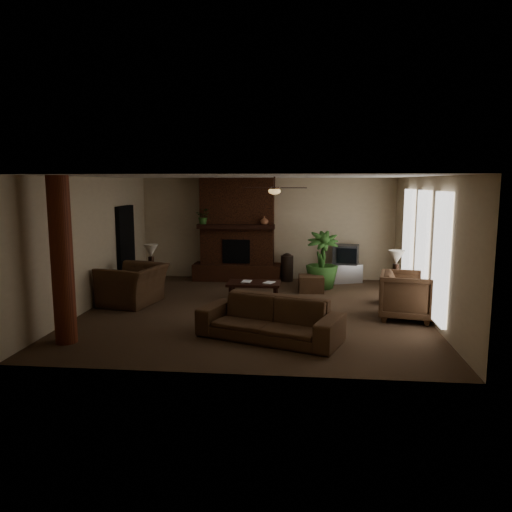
# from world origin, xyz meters

# --- Properties ---
(room_shell) EXTENTS (7.00, 7.00, 7.00)m
(room_shell) POSITION_xyz_m (0.00, 0.00, 1.40)
(room_shell) COLOR #4D3826
(room_shell) RESTS_ON ground
(fireplace) EXTENTS (2.40, 0.70, 2.80)m
(fireplace) POSITION_xyz_m (-0.80, 3.22, 1.16)
(fireplace) COLOR #4D2514
(fireplace) RESTS_ON ground
(windows) EXTENTS (0.08, 3.65, 2.35)m
(windows) POSITION_xyz_m (3.45, 0.20, 1.35)
(windows) COLOR white
(windows) RESTS_ON ground
(log_column) EXTENTS (0.36, 0.36, 2.80)m
(log_column) POSITION_xyz_m (-2.95, -2.40, 1.40)
(log_column) COLOR maroon
(log_column) RESTS_ON ground
(doorway) EXTENTS (0.10, 1.00, 2.10)m
(doorway) POSITION_xyz_m (-3.44, 1.80, 1.05)
(doorway) COLOR black
(doorway) RESTS_ON ground
(ceiling_fan) EXTENTS (1.35, 1.35, 0.37)m
(ceiling_fan) POSITION_xyz_m (0.40, 0.30, 2.53)
(ceiling_fan) COLOR #301E15
(ceiling_fan) RESTS_ON ceiling
(sofa) EXTENTS (2.55, 1.52, 0.96)m
(sofa) POSITION_xyz_m (0.46, -1.88, 0.48)
(sofa) COLOR #4D3421
(sofa) RESTS_ON ground
(armchair_left) EXTENTS (1.12, 1.48, 1.17)m
(armchair_left) POSITION_xyz_m (-2.73, 0.26, 0.58)
(armchair_left) COLOR #4D3421
(armchair_left) RESTS_ON ground
(armchair_right) EXTENTS (1.12, 1.17, 1.03)m
(armchair_right) POSITION_xyz_m (3.08, -0.37, 0.52)
(armchair_right) COLOR #4D3421
(armchair_right) RESTS_ON ground
(coffee_table) EXTENTS (1.20, 0.70, 0.43)m
(coffee_table) POSITION_xyz_m (-0.09, 0.83, 0.37)
(coffee_table) COLOR black
(coffee_table) RESTS_ON ground
(ottoman) EXTENTS (0.64, 0.64, 0.40)m
(ottoman) POSITION_xyz_m (1.22, 1.89, 0.20)
(ottoman) COLOR #4D3421
(ottoman) RESTS_ON ground
(tv_stand) EXTENTS (0.96, 0.74, 0.50)m
(tv_stand) POSITION_xyz_m (2.14, 3.15, 0.25)
(tv_stand) COLOR #AFAFB1
(tv_stand) RESTS_ON ground
(tv) EXTENTS (0.74, 0.65, 0.52)m
(tv) POSITION_xyz_m (2.16, 3.14, 0.76)
(tv) COLOR #373739
(tv) RESTS_ON tv_stand
(floor_vase) EXTENTS (0.34, 0.34, 0.77)m
(floor_vase) POSITION_xyz_m (0.58, 3.15, 0.43)
(floor_vase) COLOR black
(floor_vase) RESTS_ON ground
(floor_plant) EXTENTS (0.91, 1.50, 0.81)m
(floor_plant) POSITION_xyz_m (1.49, 2.32, 0.41)
(floor_plant) COLOR #335F26
(floor_plant) RESTS_ON ground
(side_table_left) EXTENTS (0.62, 0.62, 0.55)m
(side_table_left) POSITION_xyz_m (-2.70, 1.34, 0.28)
(side_table_left) COLOR black
(side_table_left) RESTS_ON ground
(lamp_left) EXTENTS (0.46, 0.46, 0.65)m
(lamp_left) POSITION_xyz_m (-2.65, 1.35, 1.00)
(lamp_left) COLOR #301E15
(lamp_left) RESTS_ON side_table_left
(side_table_right) EXTENTS (0.52, 0.52, 0.55)m
(side_table_right) POSITION_xyz_m (3.01, 0.90, 0.28)
(side_table_right) COLOR black
(side_table_right) RESTS_ON ground
(lamp_right) EXTENTS (0.44, 0.44, 0.65)m
(lamp_right) POSITION_xyz_m (3.06, 0.85, 1.00)
(lamp_right) COLOR #301E15
(lamp_right) RESTS_ON side_table_right
(mantel_plant) EXTENTS (0.43, 0.46, 0.33)m
(mantel_plant) POSITION_xyz_m (-1.69, 2.99, 1.72)
(mantel_plant) COLOR #335F26
(mantel_plant) RESTS_ON fireplace
(mantel_vase) EXTENTS (0.22, 0.23, 0.22)m
(mantel_vase) POSITION_xyz_m (-0.03, 2.93, 1.67)
(mantel_vase) COLOR brown
(mantel_vase) RESTS_ON fireplace
(book_a) EXTENTS (0.22, 0.05, 0.29)m
(book_a) POSITION_xyz_m (-0.37, 0.82, 0.57)
(book_a) COLOR #999999
(book_a) RESTS_ON coffee_table
(book_b) EXTENTS (0.21, 0.10, 0.29)m
(book_b) POSITION_xyz_m (0.16, 0.79, 0.58)
(book_b) COLOR #999999
(book_b) RESTS_ON coffee_table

